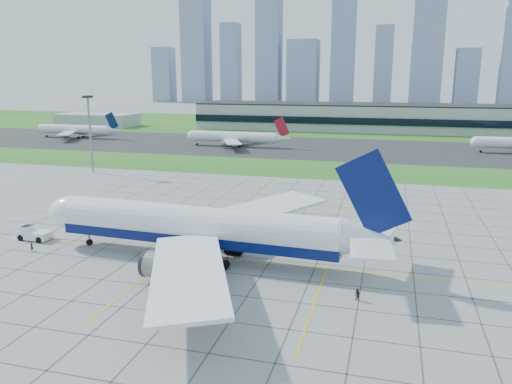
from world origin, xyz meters
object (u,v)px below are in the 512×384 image
light_mast (90,124)px  airliner (200,227)px  crew_far (357,295)px  distant_jet_0 (76,129)px  distant_jet_1 (235,137)px  crew_near (32,247)px  pushback_tug (33,234)px

light_mast → airliner: light_mast is taller
airliner → crew_far: size_ratio=36.78×
distant_jet_0 → airliner: bearing=-49.4°
light_mast → distant_jet_1: 79.21m
airliner → crew_near: 32.26m
light_mast → airliner: (65.57, -67.83, -10.42)m
airliner → distant_jet_0: (-129.47, 151.28, -1.27)m
light_mast → crew_near: size_ratio=15.04×
distant_jet_1 → crew_near: bearing=-87.4°
airliner → distant_jet_0: size_ratio=1.47×
crew_near → distant_jet_0: distant_jet_0 is taller
pushback_tug → crew_far: (64.11, -11.53, -0.27)m
light_mast → pushback_tug: size_ratio=2.63×
distant_jet_0 → crew_far: bearing=-45.7°
pushback_tug → distant_jet_0: bearing=124.6°
light_mast → airliner: bearing=-46.0°
crew_far → distant_jet_1: 165.49m
light_mast → pushback_tug: 74.42m
crew_far → distant_jet_0: 225.79m
crew_near → crew_far: 60.02m
airliner → crew_near: (-31.54, -4.67, -4.91)m
pushback_tug → distant_jet_1: size_ratio=0.21×
distant_jet_0 → distant_jet_1: same height
crew_far → distant_jet_0: (-157.69, 161.56, 3.57)m
airliner → distant_jet_0: 199.13m
airliner → pushback_tug: 36.20m
light_mast → pushback_tug: bearing=-66.0°
light_mast → crew_far: bearing=-39.8°
airliner → crew_near: size_ratio=39.79×
distant_jet_0 → light_mast: bearing=-52.6°
light_mast → crew_far: (93.79, -78.11, -15.26)m
crew_far → airliner: bearing=-150.6°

